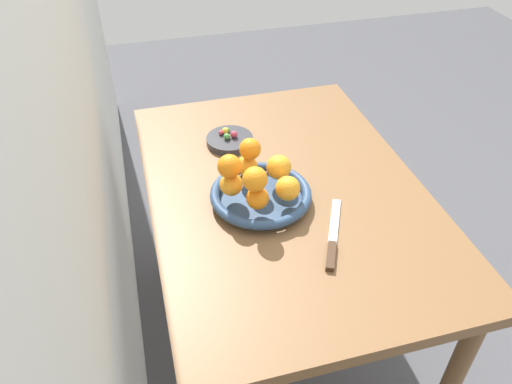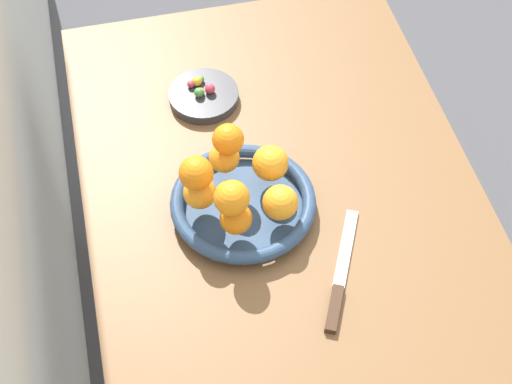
% 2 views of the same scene
% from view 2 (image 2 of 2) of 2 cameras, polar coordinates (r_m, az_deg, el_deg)
% --- Properties ---
extents(ground_plane, '(6.00, 6.00, 0.00)m').
position_cam_2_polar(ground_plane, '(2.16, 1.31, -11.62)').
color(ground_plane, '#4C4C51').
extents(dining_table, '(1.10, 0.76, 0.74)m').
position_cam_2_polar(dining_table, '(1.59, 1.73, -1.45)').
color(dining_table, brown).
rests_on(dining_table, ground_plane).
extents(fruit_bowl, '(0.27, 0.27, 0.04)m').
position_cam_2_polar(fruit_bowl, '(1.47, -0.94, -0.84)').
color(fruit_bowl, navy).
rests_on(fruit_bowl, dining_table).
extents(candy_dish, '(0.15, 0.15, 0.02)m').
position_cam_2_polar(candy_dish, '(1.67, -3.82, 6.98)').
color(candy_dish, '#333338').
rests_on(candy_dish, dining_table).
extents(orange_0, '(0.06, 0.06, 0.06)m').
position_cam_2_polar(orange_0, '(1.43, -4.11, -0.04)').
color(orange_0, orange).
rests_on(orange_0, fruit_bowl).
extents(orange_1, '(0.06, 0.06, 0.06)m').
position_cam_2_polar(orange_1, '(1.39, -1.47, -1.93)').
color(orange_1, orange).
rests_on(orange_1, fruit_bowl).
extents(orange_2, '(0.07, 0.07, 0.07)m').
position_cam_2_polar(orange_2, '(1.41, 1.78, -0.77)').
color(orange_2, orange).
rests_on(orange_2, fruit_bowl).
extents(orange_3, '(0.07, 0.07, 0.07)m').
position_cam_2_polar(orange_3, '(1.46, 1.09, 2.00)').
color(orange_3, orange).
rests_on(orange_3, fruit_bowl).
extents(orange_4, '(0.06, 0.06, 0.06)m').
position_cam_2_polar(orange_4, '(1.48, -2.33, 2.52)').
color(orange_4, orange).
rests_on(orange_4, fruit_bowl).
extents(orange_5, '(0.06, 0.06, 0.06)m').
position_cam_2_polar(orange_5, '(1.43, -2.04, 3.85)').
color(orange_5, orange).
rests_on(orange_5, orange_4).
extents(orange_6, '(0.06, 0.06, 0.06)m').
position_cam_2_polar(orange_6, '(1.38, -4.37, 1.37)').
color(orange_6, orange).
rests_on(orange_6, orange_0).
extents(orange_7, '(0.06, 0.06, 0.06)m').
position_cam_2_polar(orange_7, '(1.34, -1.79, -0.43)').
color(orange_7, orange).
rests_on(orange_7, orange_1).
extents(candy_ball_0, '(0.02, 0.02, 0.02)m').
position_cam_2_polar(candy_ball_0, '(1.67, -4.30, 8.04)').
color(candy_ball_0, gold).
rests_on(candy_ball_0, candy_dish).
extents(candy_ball_1, '(0.02, 0.02, 0.02)m').
position_cam_2_polar(candy_ball_1, '(1.65, -4.18, 7.24)').
color(candy_ball_1, '#4C9947').
rests_on(candy_ball_1, candy_dish).
extents(candy_ball_2, '(0.02, 0.02, 0.02)m').
position_cam_2_polar(candy_ball_2, '(1.68, -4.05, 8.20)').
color(candy_ball_2, '#4C9947').
rests_on(candy_ball_2, candy_dish).
extents(candy_ball_3, '(0.02, 0.02, 0.02)m').
position_cam_2_polar(candy_ball_3, '(1.65, -4.05, 7.30)').
color(candy_ball_3, gold).
rests_on(candy_ball_3, candy_dish).
extents(candy_ball_4, '(0.02, 0.02, 0.02)m').
position_cam_2_polar(candy_ball_4, '(1.65, -3.37, 7.51)').
color(candy_ball_4, '#C6384C').
rests_on(candy_ball_4, candy_dish).
extents(candy_ball_5, '(0.02, 0.02, 0.02)m').
position_cam_2_polar(candy_ball_5, '(1.67, -4.76, 7.81)').
color(candy_ball_5, '#C6384C').
rests_on(candy_ball_5, candy_dish).
extents(knife, '(0.24, 0.13, 0.01)m').
position_cam_2_polar(knife, '(1.40, 6.12, -6.35)').
color(knife, '#3F2819').
rests_on(knife, dining_table).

